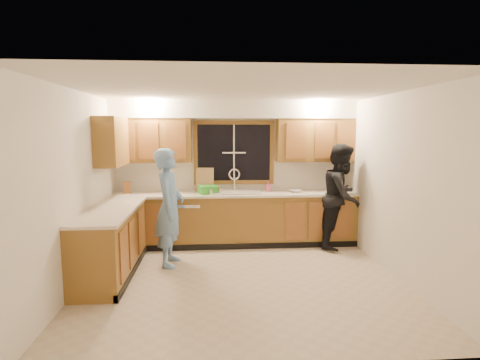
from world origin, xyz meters
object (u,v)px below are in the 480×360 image
object	(u,v)px
woman	(342,196)
dish_crate	(208,190)
dishwasher	(186,222)
soap_bottle	(268,186)
man	(169,207)
knife_block	(127,188)
bowl	(295,191)
stove	(99,256)
sink	(235,196)

from	to	relation	value
woman	dish_crate	distance (m)	2.28
dishwasher	soap_bottle	bearing A→B (deg)	5.20
man	knife_block	world-z (taller)	man
man	dishwasher	bearing A→B (deg)	-7.28
soap_bottle	bowl	bearing A→B (deg)	-18.24
stove	woman	world-z (taller)	woman
soap_bottle	knife_block	bearing A→B (deg)	-178.83
dishwasher	knife_block	world-z (taller)	knife_block
dishwasher	woman	distance (m)	2.70
knife_block	soap_bottle	bearing A→B (deg)	-11.54
knife_block	bowl	size ratio (longest dim) A/B	1.06
woman	bowl	xyz separation A→B (m)	(-0.74, 0.28, 0.06)
dish_crate	bowl	bearing A→B (deg)	0.81
woman	man	bearing A→B (deg)	139.06
sink	man	distance (m)	1.39
man	bowl	size ratio (longest dim) A/B	9.11
woman	soap_bottle	bearing A→B (deg)	106.91
dishwasher	woman	xyz separation A→B (m)	(2.64, -0.30, 0.48)
dish_crate	bowl	world-z (taller)	dish_crate
stove	dishwasher	bearing A→B (deg)	62.31
woman	knife_block	bearing A→B (deg)	120.70
stove	soap_bottle	xyz separation A→B (m)	(2.40, 1.94, 0.56)
man	knife_block	size ratio (longest dim) A/B	8.56
stove	soap_bottle	bearing A→B (deg)	39.03
dishwasher	dish_crate	bearing A→B (deg)	-6.33
sink	soap_bottle	distance (m)	0.62
woman	dishwasher	bearing A→B (deg)	120.21
sink	knife_block	world-z (taller)	sink
dishwasher	knife_block	distance (m)	1.17
soap_bottle	woman	bearing A→B (deg)	-19.76
dishwasher	knife_block	xyz separation A→B (m)	(-1.00, 0.08, 0.61)
sink	dishwasher	bearing A→B (deg)	-179.01
woman	dish_crate	world-z (taller)	woman
man	stove	bearing A→B (deg)	142.62
man	woman	world-z (taller)	woman
man	knife_block	xyz separation A→B (m)	(-0.82, 1.00, 0.15)
stove	bowl	xyz separation A→B (m)	(2.86, 1.79, 0.49)
knife_block	dish_crate	bearing A→B (deg)	-17.84
sink	man	world-z (taller)	man
stove	bowl	world-z (taller)	bowl
man	bowl	xyz separation A→B (m)	(2.08, 0.90, 0.07)
knife_block	bowl	distance (m)	2.91
stove	woman	xyz separation A→B (m)	(3.59, 1.51, 0.44)
dish_crate	soap_bottle	bearing A→B (deg)	9.30
sink	woman	world-z (taller)	woman
sink	woman	bearing A→B (deg)	-9.92
dishwasher	stove	bearing A→B (deg)	-117.69
stove	woman	distance (m)	3.92
dishwasher	knife_block	bearing A→B (deg)	175.34
soap_bottle	stove	bearing A→B (deg)	-140.97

